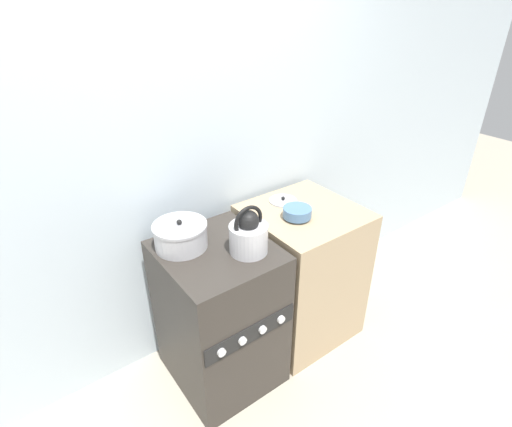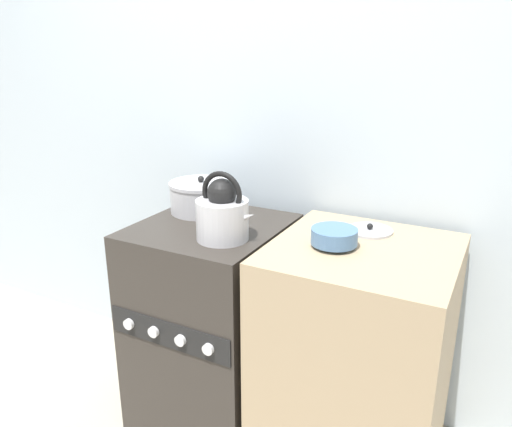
{
  "view_description": "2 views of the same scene",
  "coord_description": "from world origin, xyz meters",
  "px_view_note": "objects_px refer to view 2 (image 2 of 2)",
  "views": [
    {
      "loc": [
        -0.86,
        -1.2,
        2.1
      ],
      "look_at": [
        0.26,
        0.31,
        1.04
      ],
      "focal_mm": 28.0,
      "sensor_mm": 36.0,
      "label": 1
    },
    {
      "loc": [
        1.07,
        -1.31,
        1.6
      ],
      "look_at": [
        0.2,
        0.34,
        0.98
      ],
      "focal_mm": 35.0,
      "sensor_mm": 36.0,
      "label": 2
    }
  ],
  "objects_px": {
    "stove": "(213,322)",
    "kettle": "(223,214)",
    "enamel_bowl": "(334,237)",
    "cooking_pot": "(202,197)",
    "loose_pot_lid": "(370,230)"
  },
  "relations": [
    {
      "from": "kettle",
      "to": "cooking_pot",
      "type": "relative_size",
      "value": 0.93
    },
    {
      "from": "stove",
      "to": "cooking_pot",
      "type": "relative_size",
      "value": 3.23
    },
    {
      "from": "stove",
      "to": "kettle",
      "type": "distance_m",
      "value": 0.58
    },
    {
      "from": "stove",
      "to": "enamel_bowl",
      "type": "bearing_deg",
      "value": -2.18
    },
    {
      "from": "enamel_bowl",
      "to": "cooking_pot",
      "type": "bearing_deg",
      "value": 166.82
    },
    {
      "from": "stove",
      "to": "kettle",
      "type": "height_order",
      "value": "kettle"
    },
    {
      "from": "loose_pot_lid",
      "to": "enamel_bowl",
      "type": "bearing_deg",
      "value": -108.68
    },
    {
      "from": "cooking_pot",
      "to": "enamel_bowl",
      "type": "distance_m",
      "value": 0.69
    },
    {
      "from": "enamel_bowl",
      "to": "kettle",
      "type": "bearing_deg",
      "value": -167.69
    },
    {
      "from": "kettle",
      "to": "cooking_pot",
      "type": "distance_m",
      "value": 0.36
    },
    {
      "from": "enamel_bowl",
      "to": "stove",
      "type": "bearing_deg",
      "value": 177.82
    },
    {
      "from": "cooking_pot",
      "to": "enamel_bowl",
      "type": "relative_size",
      "value": 1.7
    },
    {
      "from": "kettle",
      "to": "loose_pot_lid",
      "type": "height_order",
      "value": "kettle"
    },
    {
      "from": "enamel_bowl",
      "to": "loose_pot_lid",
      "type": "relative_size",
      "value": 0.94
    },
    {
      "from": "kettle",
      "to": "cooking_pot",
      "type": "bearing_deg",
      "value": 136.59
    }
  ]
}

